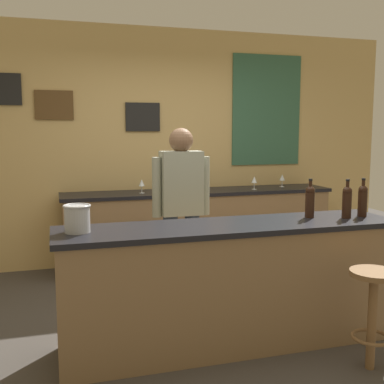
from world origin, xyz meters
The scene contains 14 objects.
ground_plane centered at (0.00, 0.00, 0.00)m, with size 10.00×10.00×0.00m, color #423D38.
back_wall centered at (0.03, 2.03, 1.42)m, with size 6.00×0.09×2.80m.
bar_counter centered at (0.00, -0.40, 0.46)m, with size 2.55×0.60×0.92m.
side_counter centered at (0.40, 1.65, 0.45)m, with size 3.18×0.56×0.90m.
bartender centered at (-0.16, 0.40, 0.94)m, with size 0.52×0.21×1.62m.
bar_stool centered at (0.77, -1.02, 0.46)m, with size 0.32×0.32×0.68m.
wine_bottle_a centered at (0.68, -0.34, 1.06)m, with size 0.07×0.07×0.31m.
wine_bottle_b centered at (0.94, -0.44, 1.06)m, with size 0.07×0.07×0.31m.
wine_bottle_c centered at (1.11, -0.41, 1.06)m, with size 0.07×0.07×0.31m.
ice_bucket centered at (-1.10, -0.37, 1.02)m, with size 0.19×0.19×0.19m.
wine_glass_a centered at (-0.29, 1.61, 1.01)m, with size 0.07×0.07×0.16m.
wine_glass_b centered at (1.05, 1.56, 1.01)m, with size 0.07×0.07×0.16m.
wine_glass_c centered at (1.49, 1.70, 1.01)m, with size 0.07×0.07×0.16m.
coffee_mug centered at (0.19, 1.60, 0.95)m, with size 0.12×0.08×0.09m.
Camera 1 is at (-1.24, -3.56, 1.60)m, focal length 44.06 mm.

